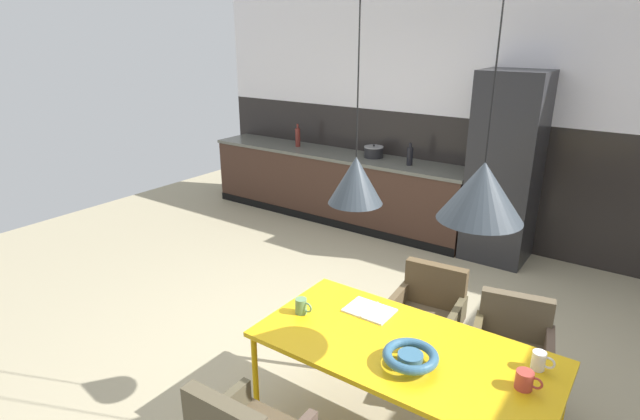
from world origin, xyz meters
The scene contains 18 objects.
ground_plane centered at (0.00, 0.00, 0.00)m, with size 9.66×9.66×0.00m, color tan.
back_wall_splashback_dark centered at (0.00, 2.89, 0.73)m, with size 7.43×0.12×1.45m, color black.
back_wall_panel_upper centered at (0.00, 2.89, 2.18)m, with size 7.43×0.12×1.45m, color white.
kitchen_counter centered at (-1.75, 2.53, 0.45)m, with size 3.66×0.63×0.90m.
refrigerator_column centered at (0.42, 2.53, 1.01)m, with size 0.66×0.60×2.02m, color #232326.
dining_table centered at (0.80, -0.59, 0.68)m, with size 1.66×0.83×0.73m.
armchair_near_window centered at (1.20, 0.21, 0.49)m, with size 0.56×0.56×0.75m.
armchair_far_side centered at (0.58, 0.30, 0.49)m, with size 0.53×0.51×0.77m.
fruit_bowl centered at (0.90, -0.73, 0.78)m, with size 0.29×0.29×0.09m.
open_book centered at (0.46, -0.37, 0.73)m, with size 0.29×0.22×0.02m.
mug_tall_blue centered at (0.12, -0.64, 0.78)m, with size 0.12×0.07×0.10m.
mug_glass_clear centered at (1.46, -0.37, 0.78)m, with size 0.12×0.07×0.10m.
mug_wide_latte centered at (1.44, -0.56, 0.77)m, with size 0.13×0.09×0.09m.
cooking_pot centered at (-1.21, 2.59, 0.97)m, with size 0.24×0.24×0.16m.
bottle_vinegar_dark centered at (-0.67, 2.50, 1.01)m, with size 0.07×0.07×0.27m.
bottle_oil_tall centered at (-2.36, 2.55, 1.03)m, with size 0.07×0.07×0.31m.
pendant_lamp_over_table_near centered at (0.47, -0.60, 1.64)m, with size 0.29×0.29×1.34m.
pendant_lamp_over_table_far centered at (1.13, -0.58, 1.69)m, with size 0.40×0.40×1.30m.
Camera 1 is at (1.79, -2.80, 2.38)m, focal length 28.24 mm.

